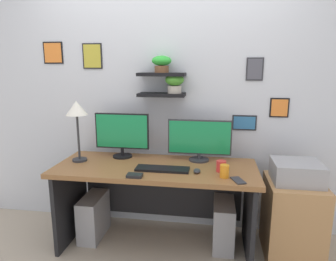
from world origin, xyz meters
name	(u,v)px	position (x,y,z in m)	size (l,w,h in m)	color
ground_plane	(156,244)	(0.00, 0.00, 0.00)	(8.00, 8.00, 0.00)	tan
back_wall_assembly	(164,91)	(0.00, 0.44, 1.35)	(4.40, 0.24, 2.70)	silver
desk	(157,186)	(0.00, 0.06, 0.54)	(1.72, 0.68, 0.75)	brown
monitor_left	(122,134)	(-0.36, 0.22, 0.97)	(0.51, 0.18, 0.41)	black
monitor_right	(199,140)	(0.36, 0.22, 0.94)	(0.57, 0.18, 0.37)	#2D2D33
keyboard	(162,169)	(0.08, -0.09, 0.76)	(0.44, 0.14, 0.02)	black
computer_mouse	(197,171)	(0.36, -0.11, 0.77)	(0.06, 0.09, 0.03)	#2D2D33
desk_lamp	(77,113)	(-0.70, 0.03, 1.19)	(0.19, 0.19, 0.54)	#2D2D33
cell_phone	(238,180)	(0.67, -0.24, 0.76)	(0.07, 0.14, 0.01)	#2D2D33
coffee_mug	(221,166)	(0.55, -0.05, 0.80)	(0.08, 0.08, 0.09)	red
pen_cup	(224,171)	(0.57, -0.18, 0.80)	(0.07, 0.07, 0.10)	orange
scissors_tray	(135,175)	(-0.11, -0.28, 0.76)	(0.12, 0.08, 0.02)	black
drawer_cabinet	(292,219)	(1.16, 0.05, 0.33)	(0.44, 0.50, 0.66)	tan
printer	(297,172)	(1.16, 0.05, 0.74)	(0.38, 0.34, 0.17)	#9E9EA3
computer_tower_left	(94,216)	(-0.61, 0.05, 0.20)	(0.18, 0.40, 0.40)	#99999E
computer_tower_right	(223,224)	(0.60, 0.09, 0.21)	(0.18, 0.40, 0.41)	#99999E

